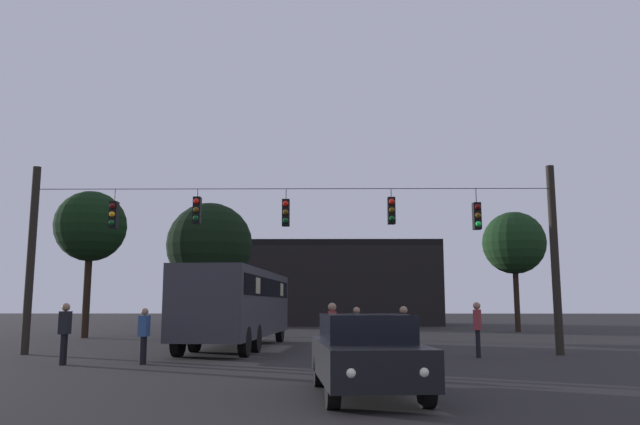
# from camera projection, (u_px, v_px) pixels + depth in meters

# --- Properties ---
(ground_plane) EXTENTS (168.00, 168.00, 0.00)m
(ground_plane) POSITION_uv_depth(u_px,v_px,m) (301.00, 340.00, 29.23)
(ground_plane) COLOR black
(ground_plane) RESTS_ON ground
(overhead_signal_span) EXTENTS (18.61, 0.44, 6.58)m
(overhead_signal_span) POSITION_uv_depth(u_px,v_px,m) (292.00, 243.00, 21.44)
(overhead_signal_span) COLOR black
(overhead_signal_span) RESTS_ON ground
(city_bus) EXTENTS (3.24, 11.14, 3.00)m
(city_bus) POSITION_uv_depth(u_px,v_px,m) (239.00, 300.00, 24.39)
(city_bus) COLOR #2D2D33
(city_bus) RESTS_ON ground
(car_near_right) EXTENTS (2.17, 4.45, 1.52)m
(car_near_right) POSITION_uv_depth(u_px,v_px,m) (366.00, 353.00, 11.68)
(car_near_right) COLOR black
(car_near_right) RESTS_ON ground
(pedestrian_crossing_left) EXTENTS (0.24, 0.36, 1.75)m
(pedestrian_crossing_left) POSITION_uv_depth(u_px,v_px,m) (332.00, 330.00, 17.08)
(pedestrian_crossing_left) COLOR black
(pedestrian_crossing_left) RESTS_ON ground
(pedestrian_crossing_center) EXTENTS (0.25, 0.37, 1.75)m
(pedestrian_crossing_center) POSITION_uv_depth(u_px,v_px,m) (65.00, 330.00, 17.56)
(pedestrian_crossing_center) COLOR black
(pedestrian_crossing_center) RESTS_ON ground
(pedestrian_crossing_right) EXTENTS (0.27, 0.38, 1.60)m
(pedestrian_crossing_right) POSITION_uv_depth(u_px,v_px,m) (144.00, 333.00, 17.71)
(pedestrian_crossing_right) COLOR black
(pedestrian_crossing_right) RESTS_ON ground
(pedestrian_near_bus) EXTENTS (0.30, 0.40, 1.78)m
(pedestrian_near_bus) POSITION_uv_depth(u_px,v_px,m) (477.00, 326.00, 19.93)
(pedestrian_near_bus) COLOR black
(pedestrian_near_bus) RESTS_ON ground
(pedestrian_trailing) EXTENTS (0.36, 0.42, 1.66)m
(pedestrian_trailing) POSITION_uv_depth(u_px,v_px,m) (404.00, 332.00, 16.96)
(pedestrian_trailing) COLOR black
(pedestrian_trailing) RESTS_ON ground
(pedestrian_far_side) EXTENTS (0.32, 0.41, 1.63)m
(pedestrian_far_side) POSITION_uv_depth(u_px,v_px,m) (357.00, 330.00, 19.08)
(pedestrian_far_side) COLOR black
(pedestrian_far_side) RESTS_ON ground
(corner_building) EXTENTS (20.13, 9.49, 6.78)m
(corner_building) POSITION_uv_depth(u_px,v_px,m) (316.00, 284.00, 52.22)
(corner_building) COLOR black
(corner_building) RESTS_ON ground
(tree_left_silhouette) EXTENTS (4.90, 4.90, 7.51)m
(tree_left_silhouette) POSITION_uv_depth(u_px,v_px,m) (210.00, 246.00, 35.18)
(tree_left_silhouette) COLOR #2D2116
(tree_left_silhouette) RESTS_ON ground
(tree_behind_building) EXTENTS (3.70, 3.70, 7.62)m
(tree_behind_building) POSITION_uv_depth(u_px,v_px,m) (91.00, 227.00, 32.14)
(tree_behind_building) COLOR black
(tree_behind_building) RESTS_ON ground
(tree_right_far) EXTENTS (3.95, 3.95, 7.55)m
(tree_right_far) POSITION_uv_depth(u_px,v_px,m) (514.00, 243.00, 38.88)
(tree_right_far) COLOR black
(tree_right_far) RESTS_ON ground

